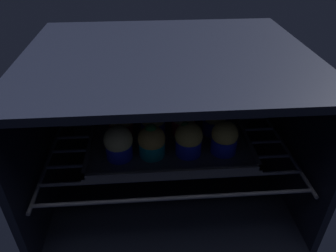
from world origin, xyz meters
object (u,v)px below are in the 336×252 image
(muffin_row0_col2, at_px, (189,139))
(muffin_row1_col1, at_px, (153,120))
(muffin_row1_col0, at_px, (121,123))
(muffin_row0_col1, at_px, (152,142))
(muffin_row2_col0, at_px, (120,108))
(muffin_row2_col1, at_px, (151,107))
(muffin_row0_col3, at_px, (224,138))
(muffin_row1_col3, at_px, (215,119))
(muffin_row1_col2, at_px, (183,120))
(muffin_row0_col0, at_px, (118,143))
(baking_tray, at_px, (168,135))
(muffin_row2_col2, at_px, (180,105))
(muffin_row2_col3, at_px, (211,104))

(muffin_row0_col2, height_order, muffin_row1_col1, muffin_row1_col1)
(muffin_row1_col0, height_order, muffin_row1_col1, muffin_row1_col1)
(muffin_row0_col1, distance_m, muffin_row0_col2, 0.08)
(muffin_row1_col0, bearing_deg, muffin_row2_col0, 93.56)
(muffin_row1_col0, height_order, muffin_row2_col1, muffin_row1_col0)
(muffin_row0_col2, distance_m, muffin_row0_col3, 0.08)
(muffin_row0_col3, distance_m, muffin_row1_col3, 0.07)
(muffin_row1_col2, bearing_deg, muffin_row0_col0, -151.08)
(baking_tray, xyz_separation_m, muffin_row2_col1, (-0.04, 0.07, 0.04))
(muffin_row2_col1, xyz_separation_m, muffin_row2_col2, (0.07, 0.00, -0.00))
(muffin_row2_col1, bearing_deg, muffin_row0_col1, -91.06)
(muffin_row1_col2, relative_size, muffin_row2_col0, 1.01)
(muffin_row2_col0, bearing_deg, muffin_row1_col0, -86.44)
(muffin_row0_col3, bearing_deg, baking_tray, 146.98)
(muffin_row2_col0, distance_m, muffin_row2_col2, 0.15)
(muffin_row0_col3, relative_size, muffin_row2_col3, 1.01)
(muffin_row2_col0, bearing_deg, muffin_row2_col2, 1.70)
(muffin_row0_col1, bearing_deg, muffin_row1_col1, 85.84)
(muffin_row0_col1, height_order, muffin_row1_col0, muffin_row0_col1)
(baking_tray, height_order, muffin_row0_col0, muffin_row0_col0)
(baking_tray, height_order, muffin_row1_col0, muffin_row1_col0)
(muffin_row0_col0, xyz_separation_m, muffin_row0_col1, (0.07, 0.00, -0.00))
(muffin_row0_col2, distance_m, muffin_row2_col3, 0.17)
(muffin_row0_col1, height_order, muffin_row0_col2, same)
(muffin_row1_col0, xyz_separation_m, muffin_row1_col3, (0.22, -0.00, 0.00))
(muffin_row0_col2, relative_size, muffin_row2_col1, 1.10)
(muffin_row1_col0, height_order, muffin_row2_col2, muffin_row1_col0)
(muffin_row0_col3, distance_m, muffin_row1_col1, 0.17)
(muffin_row0_col3, height_order, muffin_row1_col2, same)
(muffin_row2_col1, bearing_deg, muffin_row0_col3, -43.87)
(muffin_row1_col1, height_order, muffin_row2_col3, muffin_row1_col1)
(muffin_row0_col3, xyz_separation_m, muffin_row2_col1, (-0.15, 0.15, -0.00))
(muffin_row1_col2, xyz_separation_m, muffin_row1_col3, (0.07, -0.00, 0.00))
(muffin_row1_col3, xyz_separation_m, muffin_row2_col2, (-0.07, 0.08, -0.00))
(muffin_row1_col0, bearing_deg, muffin_row0_col3, -19.16)
(muffin_row0_col2, height_order, muffin_row1_col2, muffin_row0_col2)
(muffin_row2_col1, bearing_deg, muffin_row2_col3, 0.16)
(muffin_row1_col0, distance_m, muffin_row1_col3, 0.22)
(muffin_row2_col2, bearing_deg, muffin_row1_col2, -90.18)
(muffin_row2_col2, bearing_deg, muffin_row0_col2, -89.33)
(muffin_row0_col1, bearing_deg, muffin_row1_col0, 131.28)
(muffin_row2_col0, relative_size, muffin_row2_col1, 1.04)
(baking_tray, distance_m, muffin_row2_col1, 0.09)
(muffin_row1_col1, xyz_separation_m, muffin_row2_col2, (0.07, 0.07, -0.01))
(muffin_row0_col2, xyz_separation_m, muffin_row1_col3, (0.07, 0.08, -0.00))
(muffin_row0_col0, height_order, muffin_row2_col3, muffin_row0_col0)
(muffin_row0_col0, distance_m, muffin_row2_col0, 0.15)
(muffin_row0_col2, bearing_deg, muffin_row2_col2, 90.67)
(muffin_row1_col0, bearing_deg, muffin_row0_col0, -90.65)
(muffin_row1_col0, xyz_separation_m, muffin_row1_col1, (0.07, -0.00, 0.00))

